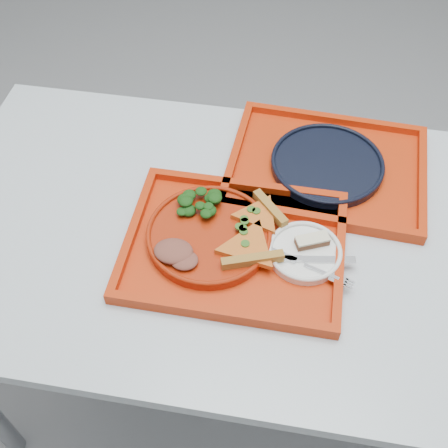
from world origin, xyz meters
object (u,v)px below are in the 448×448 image
(dinner_plate, at_px, (209,236))
(navy_plate, at_px, (327,165))
(tray_far, at_px, (326,169))
(tray_main, at_px, (234,248))
(dessert_bar, at_px, (312,241))

(dinner_plate, distance_m, navy_plate, 0.34)
(tray_far, xyz_separation_m, navy_plate, (0.00, 0.00, 0.01))
(tray_far, height_order, navy_plate, navy_plate)
(tray_main, height_order, navy_plate, navy_plate)
(tray_far, bearing_deg, navy_plate, 3.03)
(navy_plate, bearing_deg, tray_main, -124.02)
(tray_main, relative_size, dessert_bar, 6.14)
(tray_far, relative_size, dessert_bar, 6.14)
(tray_far, height_order, dinner_plate, dinner_plate)
(tray_main, bearing_deg, tray_far, 56.34)
(tray_far, relative_size, dinner_plate, 1.73)
(dessert_bar, bearing_deg, dinner_plate, 159.43)
(dinner_plate, bearing_deg, navy_plate, 47.38)
(tray_far, relative_size, navy_plate, 1.73)
(tray_main, bearing_deg, dinner_plate, 170.05)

